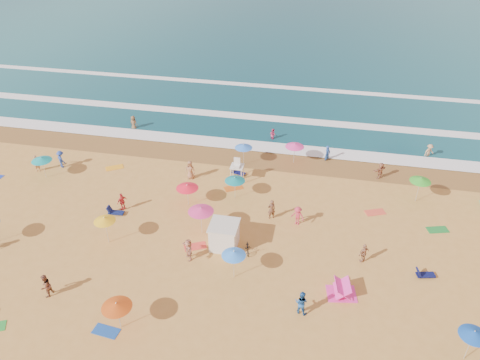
# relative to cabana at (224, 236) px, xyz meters

# --- Properties ---
(ground) EXTENTS (220.00, 220.00, 0.00)m
(ground) POSITION_rel_cabana_xyz_m (-2.78, 1.23, -1.00)
(ground) COLOR gold
(ground) RESTS_ON ground
(ocean) EXTENTS (220.00, 140.00, 0.18)m
(ocean) POSITION_rel_cabana_xyz_m (-2.78, 85.23, -1.00)
(ocean) COLOR #0C4756
(ocean) RESTS_ON ground
(wet_sand) EXTENTS (220.00, 220.00, 0.00)m
(wet_sand) POSITION_rel_cabana_xyz_m (-2.78, 13.73, -0.99)
(wet_sand) COLOR olive
(wet_sand) RESTS_ON ground
(surf_foam) EXTENTS (200.00, 18.70, 0.05)m
(surf_foam) POSITION_rel_cabana_xyz_m (-2.78, 22.55, -0.90)
(surf_foam) COLOR white
(surf_foam) RESTS_ON ground
(cabana) EXTENTS (2.00, 2.00, 2.00)m
(cabana) POSITION_rel_cabana_xyz_m (0.00, 0.00, 0.00)
(cabana) COLOR silver
(cabana) RESTS_ON ground
(cabana_roof) EXTENTS (2.20, 2.20, 0.12)m
(cabana_roof) POSITION_rel_cabana_xyz_m (0.00, -0.00, 1.06)
(cabana_roof) COLOR silver
(cabana_roof) RESTS_ON cabana
(bicycle) EXTENTS (0.86, 1.59, 0.79)m
(bicycle) POSITION_rel_cabana_xyz_m (1.90, -0.30, -0.60)
(bicycle) COLOR black
(bicycle) RESTS_ON ground
(lifeguard_stand) EXTENTS (1.20, 1.20, 2.10)m
(lifeguard_stand) POSITION_rel_cabana_xyz_m (-0.92, 9.38, 0.05)
(lifeguard_stand) COLOR white
(lifeguard_stand) RESTS_ON ground
(beach_umbrellas) EXTENTS (46.72, 26.84, 0.76)m
(beach_umbrellas) POSITION_rel_cabana_xyz_m (0.45, 1.94, 1.15)
(beach_umbrellas) COLOR #EA3482
(beach_umbrellas) RESTS_ON ground
(loungers) EXTENTS (43.12, 24.60, 0.34)m
(loungers) POSITION_rel_cabana_xyz_m (4.75, -2.10, -0.83)
(loungers) COLOR #0D1845
(loungers) RESTS_ON ground
(towels) EXTENTS (52.97, 22.87, 0.03)m
(towels) POSITION_rel_cabana_xyz_m (-3.83, -0.71, -0.98)
(towels) COLOR #EA1D55
(towels) RESTS_ON ground
(popup_tents) EXTENTS (14.97, 14.67, 1.20)m
(popup_tents) POSITION_rel_cabana_xyz_m (15.42, 3.11, -0.40)
(popup_tents) COLOR #FF38B0
(popup_tents) RESTS_ON ground
(beachgoers) EXTENTS (38.72, 26.62, 2.10)m
(beachgoers) POSITION_rel_cabana_xyz_m (-1.48, 5.78, -0.19)
(beachgoers) COLOR brown
(beachgoers) RESTS_ON ground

